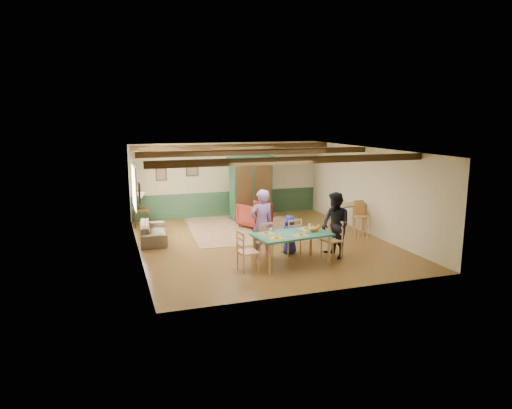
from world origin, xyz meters
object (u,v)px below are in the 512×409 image
object	(u,v)px
armoire	(251,188)
counter_table	(346,218)
person_child	(289,234)
armchair	(254,215)
sofa	(153,232)
bar_stool_left	(362,221)
dining_chair_end_left	(248,251)
cat	(314,229)
dining_chair_far_left	(263,240)
person_woman	(335,225)
dining_chair_far_right	(291,236)
bar_stool_right	(360,217)
person_man	(262,224)
dining_table	(292,249)
end_table	(141,218)
dining_chair_end_right	(332,239)
table_lamp	(141,201)

from	to	relation	value
armoire	counter_table	world-z (taller)	armoire
person_child	armoire	world-z (taller)	armoire
counter_table	armchair	bearing A→B (deg)	148.01
armchair	sofa	bearing A→B (deg)	-15.48
counter_table	bar_stool_left	size ratio (longest dim) A/B	1.02
dining_chair_end_left	cat	xyz separation A→B (m)	(1.77, 0.13, 0.38)
sofa	armoire	bearing A→B (deg)	-57.10
cat	armchair	xyz separation A→B (m)	(-0.24, 4.07, -0.46)
dining_chair_far_left	person_woman	size ratio (longest dim) A/B	0.58
person_woman	cat	bearing A→B (deg)	-81.87
armchair	bar_stool_left	xyz separation A→B (m)	(2.62, -2.39, 0.12)
sofa	dining_chair_far_right	bearing A→B (deg)	-122.22
person_child	counter_table	xyz separation A→B (m)	(2.58, 1.57, -0.07)
armoire	bar_stool_right	xyz separation A→B (m)	(2.62, -3.09, -0.61)
person_woman	person_man	bearing A→B (deg)	-115.87
person_man	person_woman	xyz separation A→B (m)	(1.81, -0.60, -0.04)
dining_table	person_woman	size ratio (longest dim) A/B	1.09
person_woman	armoire	bearing A→B (deg)	179.84
person_child	sofa	world-z (taller)	person_child
person_child	armoire	bearing A→B (deg)	-101.78
dining_chair_far_right	bar_stool_right	size ratio (longest dim) A/B	0.96
dining_chair_far_left	dining_chair_far_right	xyz separation A→B (m)	(0.82, 0.11, 0.00)
counter_table	dining_chair_end_left	bearing A→B (deg)	-147.30
dining_chair_far_right	person_man	world-z (taller)	person_man
person_child	armchair	bearing A→B (deg)	-98.38
armchair	dining_chair_far_left	bearing A→B (deg)	47.95
end_table	counter_table	size ratio (longest dim) A/B	0.55
dining_chair_end_left	armchair	world-z (taller)	dining_chair_end_left
cat	armchair	size ratio (longest dim) A/B	0.41
dining_chair_end_left	person_man	bearing A→B (deg)	-43.15
cat	armchair	world-z (taller)	cat
dining_chair_far_left	armoire	bearing A→B (deg)	-111.50
dining_table	person_man	size ratio (longest dim) A/B	1.04
person_woman	cat	distance (m)	0.74
dining_chair_end_right	person_woman	xyz separation A→B (m)	(0.10, 0.01, 0.36)
cat	person_child	bearing A→B (deg)	99.46
table_lamp	counter_table	world-z (taller)	table_lamp
dining_table	cat	bearing A→B (deg)	-2.68
cat	bar_stool_left	distance (m)	2.93
person_child	counter_table	world-z (taller)	person_child
dining_chair_end_left	person_woman	distance (m)	2.52
armoire	person_woman	bearing A→B (deg)	-85.67
person_woman	bar_stool_right	size ratio (longest dim) A/B	1.67
dining_chair_end_right	dining_chair_end_left	bearing A→B (deg)	-90.00
dining_chair_end_right	armoire	xyz separation A→B (m)	(-0.56, 5.11, 0.63)
dining_chair_end_right	person_man	distance (m)	1.86
counter_table	dining_table	bearing A→B (deg)	-139.61
dining_chair_end_left	dining_table	bearing A→B (deg)	-90.00
cat	dining_chair_far_left	bearing A→B (deg)	139.20
person_child	dining_chair_far_right	bearing A→B (deg)	90.00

